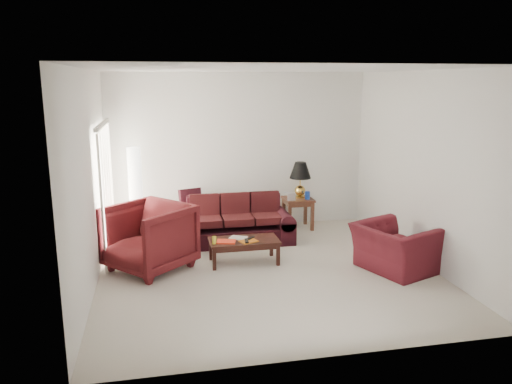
% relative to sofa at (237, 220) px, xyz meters
% --- Properties ---
extents(floor, '(5.00, 5.00, 0.00)m').
position_rel_sofa_xyz_m(floor, '(0.23, -1.45, -0.41)').
color(floor, beige).
rests_on(floor, ground).
extents(blinds, '(0.10, 2.00, 2.16)m').
position_rel_sofa_xyz_m(blinds, '(-2.19, -0.15, 0.67)').
color(blinds, silver).
rests_on(blinds, ground).
extents(sofa, '(2.05, 1.00, 0.82)m').
position_rel_sofa_xyz_m(sofa, '(0.00, 0.00, 0.00)').
color(sofa, black).
rests_on(sofa, ground).
extents(throw_pillow, '(0.46, 0.32, 0.43)m').
position_rel_sofa_xyz_m(throw_pillow, '(-0.76, 0.68, 0.26)').
color(throw_pillow, black).
rests_on(throw_pillow, sofa).
extents(end_table, '(0.59, 0.59, 0.60)m').
position_rel_sofa_xyz_m(end_table, '(1.32, 0.65, -0.11)').
color(end_table, '#533A1C').
rests_on(end_table, ground).
extents(table_lamp, '(0.48, 0.48, 0.70)m').
position_rel_sofa_xyz_m(table_lamp, '(1.37, 0.70, 0.54)').
color(table_lamp, gold).
rests_on(table_lamp, end_table).
extents(clock, '(0.15, 0.06, 0.15)m').
position_rel_sofa_xyz_m(clock, '(1.15, 0.49, 0.27)').
color(clock, white).
rests_on(clock, end_table).
extents(blue_canister, '(0.11, 0.11, 0.15)m').
position_rel_sofa_xyz_m(blue_canister, '(1.47, 0.53, 0.27)').
color(blue_canister, '#193FA8').
rests_on(blue_canister, end_table).
extents(picture_frame, '(0.16, 0.19, 0.05)m').
position_rel_sofa_xyz_m(picture_frame, '(1.15, 0.81, 0.28)').
color(picture_frame, silver).
rests_on(picture_frame, end_table).
extents(floor_lamp, '(0.37, 0.37, 1.72)m').
position_rel_sofa_xyz_m(floor_lamp, '(-1.75, 0.55, 0.45)').
color(floor_lamp, silver).
rests_on(floor_lamp, ground).
extents(armchair_left, '(1.57, 1.57, 1.03)m').
position_rel_sofa_xyz_m(armchair_left, '(-1.52, -1.03, 0.11)').
color(armchair_left, '#4A1113').
rests_on(armchair_left, ground).
extents(armchair_right, '(1.29, 1.37, 0.71)m').
position_rel_sofa_xyz_m(armchair_right, '(2.13, -1.81, -0.05)').
color(armchair_right, '#4A1118').
rests_on(armchair_right, ground).
extents(coffee_table, '(1.15, 0.66, 0.38)m').
position_rel_sofa_xyz_m(coffee_table, '(-0.05, -1.03, -0.22)').
color(coffee_table, black).
rests_on(coffee_table, ground).
extents(magazine_red, '(0.34, 0.29, 0.02)m').
position_rel_sofa_xyz_m(magazine_red, '(-0.35, -1.09, -0.02)').
color(magazine_red, red).
rests_on(magazine_red, coffee_table).
extents(magazine_white, '(0.32, 0.30, 0.01)m').
position_rel_sofa_xyz_m(magazine_white, '(-0.13, -0.94, -0.02)').
color(magazine_white, silver).
rests_on(magazine_white, coffee_table).
extents(magazine_orange, '(0.32, 0.28, 0.02)m').
position_rel_sofa_xyz_m(magazine_orange, '(0.00, -1.14, -0.02)').
color(magazine_orange, '#C06716').
rests_on(magazine_orange, coffee_table).
extents(remote_a, '(0.08, 0.19, 0.02)m').
position_rel_sofa_xyz_m(remote_a, '(-0.04, -1.18, 0.00)').
color(remote_a, black).
rests_on(remote_a, coffee_table).
extents(remote_b, '(0.13, 0.14, 0.02)m').
position_rel_sofa_xyz_m(remote_b, '(0.06, -1.04, 0.00)').
color(remote_b, black).
rests_on(remote_b, coffee_table).
extents(yellow_glass, '(0.09, 0.09, 0.12)m').
position_rel_sofa_xyz_m(yellow_glass, '(-0.54, -1.14, 0.03)').
color(yellow_glass, gold).
rests_on(yellow_glass, coffee_table).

